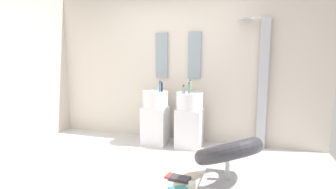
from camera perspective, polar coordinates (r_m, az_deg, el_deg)
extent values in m
cube|color=silver|center=(3.38, -5.51, -17.69)|extent=(4.80, 3.60, 0.04)
cube|color=beige|center=(4.61, 2.37, 6.23)|extent=(4.80, 0.10, 2.60)
cube|color=white|center=(4.46, -2.74, -6.69)|extent=(0.40, 0.40, 0.63)
cylinder|color=white|center=(4.36, -2.78, -1.01)|extent=(0.42, 0.42, 0.27)
cylinder|color=#B7BABF|center=(4.45, -2.27, 1.54)|extent=(0.02, 0.02, 0.10)
cube|color=white|center=(4.30, 4.63, -7.27)|extent=(0.40, 0.40, 0.63)
cylinder|color=white|center=(4.20, 4.70, -1.39)|extent=(0.42, 0.42, 0.27)
cylinder|color=#B7BABF|center=(4.29, 5.08, 1.27)|extent=(0.02, 0.02, 0.10)
cube|color=#8C9EA8|center=(4.63, -1.37, 8.47)|extent=(0.22, 0.03, 0.77)
cube|color=#8C9EA8|center=(4.47, 5.78, 8.44)|extent=(0.22, 0.03, 0.77)
cube|color=#B7BABF|center=(4.35, 19.94, 2.01)|extent=(0.14, 0.08, 2.05)
cylinder|color=#B7BABF|center=(4.35, 18.56, 15.36)|extent=(0.30, 0.02, 0.02)
cylinder|color=#B7BABF|center=(4.32, 16.50, 15.50)|extent=(0.24, 0.24, 0.02)
cube|color=#B7BABF|center=(3.24, 12.71, -18.08)|extent=(0.56, 0.50, 0.06)
cylinder|color=#B7BABF|center=(3.17, 12.80, -15.32)|extent=(0.05, 0.05, 0.34)
torus|color=#333338|center=(3.10, 12.92, -11.92)|extent=(1.10, 1.10, 0.49)
cube|color=beige|center=(3.11, 6.44, -19.58)|extent=(1.28, 0.76, 0.01)
cube|color=#B73838|center=(3.30, 2.05, -17.57)|extent=(0.30, 0.18, 0.02)
cube|color=#38383D|center=(3.26, 2.62, -17.80)|extent=(0.25, 0.17, 0.03)
cylinder|color=white|center=(3.03, 5.24, -19.25)|extent=(0.08, 0.08, 0.10)
cylinder|color=#4C72B7|center=(4.26, -1.76, 1.67)|extent=(0.04, 0.04, 0.16)
cylinder|color=black|center=(4.26, -1.76, 2.88)|extent=(0.02, 0.02, 0.02)
cylinder|color=#99999E|center=(4.08, 3.41, 1.04)|extent=(0.06, 0.06, 0.11)
cylinder|color=black|center=(4.08, 3.42, 1.96)|extent=(0.03, 0.03, 0.02)
cylinder|color=white|center=(4.37, -1.46, 1.53)|extent=(0.05, 0.05, 0.12)
cylinder|color=black|center=(4.36, -1.47, 2.42)|extent=(0.03, 0.03, 0.02)
cylinder|color=silver|center=(4.30, 4.84, 1.78)|extent=(0.04, 0.04, 0.17)
cylinder|color=black|center=(4.29, 4.85, 3.05)|extent=(0.02, 0.02, 0.02)
cylinder|color=black|center=(4.28, -1.42, 1.59)|extent=(0.04, 0.04, 0.14)
cylinder|color=black|center=(4.27, -1.42, 2.68)|extent=(0.02, 0.02, 0.02)
cylinder|color=#59996B|center=(4.06, 4.65, 1.34)|extent=(0.04, 0.04, 0.16)
cylinder|color=black|center=(4.05, 4.67, 2.61)|extent=(0.02, 0.02, 0.02)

